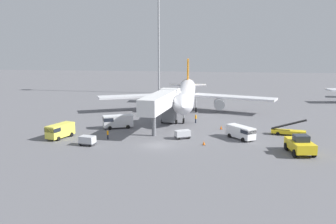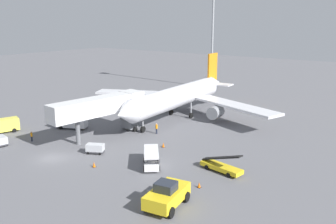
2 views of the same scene
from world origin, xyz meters
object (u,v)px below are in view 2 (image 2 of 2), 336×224
at_px(baggage_cart_mid_center, 0,140).
at_px(ground_crew_worker_midground, 32,136).
at_px(jet_bridge, 104,107).
at_px(pushback_tug, 167,195).
at_px(safety_cone_alpha, 94,165).
at_px(service_van_outer_right, 71,121).
at_px(baggage_cart_near_center, 95,148).
at_px(safety_cone_bravo, 199,185).
at_px(belt_loader_truck, 221,166).
at_px(airplane_at_gate, 180,96).
at_px(ground_crew_worker_foreground, 157,128).
at_px(service_van_mid_left, 151,158).
at_px(apron_light_mast, 213,7).
at_px(safety_cone_charlie, 163,145).
at_px(service_van_far_center, 1,125).

relative_size(baggage_cart_mid_center, ground_crew_worker_midground, 1.55).
bearing_deg(jet_bridge, pushback_tug, -29.59).
xyz_separation_m(baggage_cart_mid_center, safety_cone_alpha, (17.66, 2.66, -0.46)).
relative_size(jet_bridge, service_van_outer_right, 2.98).
relative_size(baggage_cart_near_center, safety_cone_bravo, 4.29).
xyz_separation_m(jet_bridge, belt_loader_truck, (21.97, -1.24, -4.23)).
bearing_deg(belt_loader_truck, baggage_cart_mid_center, -160.58).
bearing_deg(safety_cone_bravo, ground_crew_worker_midground, -176.80).
bearing_deg(baggage_cart_mid_center, service_van_outer_right, 84.07).
bearing_deg(jet_bridge, service_van_outer_right, -179.22).
distance_m(airplane_at_gate, pushback_tug, 35.65).
relative_size(baggage_cart_near_center, ground_crew_worker_foreground, 1.51).
height_order(airplane_at_gate, safety_cone_bravo, airplane_at_gate).
xyz_separation_m(service_van_outer_right, service_van_mid_left, (22.22, -5.04, -0.14)).
bearing_deg(service_van_outer_right, baggage_cart_near_center, -25.32).
bearing_deg(baggage_cart_near_center, service_van_mid_left, 5.92).
height_order(airplane_at_gate, service_van_outer_right, airplane_at_gate).
relative_size(airplane_at_gate, pushback_tug, 6.81).
bearing_deg(safety_cone_bravo, service_van_outer_right, 167.79).
bearing_deg(service_van_outer_right, apron_light_mast, 90.55).
distance_m(belt_loader_truck, safety_cone_charlie, 11.71).
distance_m(airplane_at_gate, service_van_outer_right, 21.03).
xyz_separation_m(pushback_tug, baggage_cart_mid_center, (-31.35, -0.00, -0.49)).
distance_m(jet_bridge, safety_cone_alpha, 13.45).
height_order(jet_bridge, pushback_tug, jet_bridge).
height_order(belt_loader_truck, baggage_cart_mid_center, belt_loader_truck).
bearing_deg(safety_cone_charlie, service_van_outer_right, -174.57).
distance_m(safety_cone_bravo, apron_light_mast, 67.71).
bearing_deg(jet_bridge, service_van_mid_left, -20.32).
distance_m(airplane_at_gate, safety_cone_bravo, 31.37).
relative_size(jet_bridge, service_van_far_center, 3.09).
distance_m(pushback_tug, apron_light_mast, 72.05).
xyz_separation_m(belt_loader_truck, apron_light_mast, (-30.76, 50.80, 21.15)).
distance_m(baggage_cart_near_center, safety_cone_charlie, 10.01).
distance_m(pushback_tug, baggage_cart_mid_center, 31.35).
relative_size(ground_crew_worker_foreground, ground_crew_worker_midground, 1.13).
distance_m(ground_crew_worker_foreground, safety_cone_bravo, 20.99).
bearing_deg(pushback_tug, ground_crew_worker_midground, 172.24).
xyz_separation_m(ground_crew_worker_foreground, safety_cone_alpha, (2.39, -16.06, -0.63)).
relative_size(pushback_tug, apron_light_mast, 0.18).
relative_size(service_van_far_center, baggage_cart_mid_center, 2.19).
relative_size(airplane_at_gate, safety_cone_bravo, 62.78).
relative_size(pushback_tug, belt_loader_truck, 1.02).
bearing_deg(pushback_tug, service_van_mid_left, 137.46).
bearing_deg(airplane_at_gate, safety_cone_charlie, -63.35).
xyz_separation_m(belt_loader_truck, ground_crew_worker_midground, (-29.55, -7.12, 0.12)).
bearing_deg(safety_cone_bravo, safety_cone_charlie, 143.82).
xyz_separation_m(baggage_cart_near_center, safety_cone_charlie, (6.23, 7.82, -0.42)).
relative_size(ground_crew_worker_foreground, safety_cone_bravo, 2.84).
height_order(jet_bridge, service_van_mid_left, jet_bridge).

